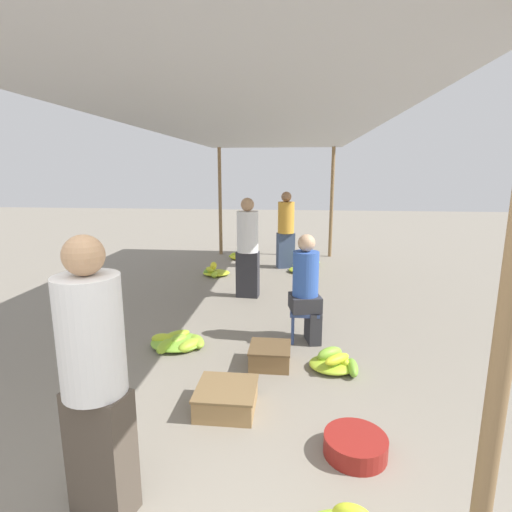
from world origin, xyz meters
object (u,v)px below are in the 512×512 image
(crate_mid, at_px, (226,398))
(stool, at_px, (305,316))
(banana_pile_right_0, at_px, (336,362))
(banana_pile_left_0, at_px, (215,272))
(vendor_foreground, at_px, (95,377))
(banana_pile_right_2, at_px, (303,268))
(shopper_walking_far, at_px, (286,229))
(banana_pile_left_1, at_px, (178,342))
(banana_pile_left_2, at_px, (240,256))
(shopper_walking_mid, at_px, (248,246))
(crate_near, at_px, (270,356))
(banana_pile_right_3, at_px, (311,260))
(vendor_seated, at_px, (307,287))
(basin_black, at_px, (355,445))

(crate_mid, bearing_deg, stool, 65.82)
(stool, bearing_deg, banana_pile_right_0, -65.26)
(banana_pile_left_0, xyz_separation_m, crate_mid, (1.01, -4.36, 0.02))
(vendor_foreground, height_order, crate_mid, vendor_foreground)
(banana_pile_right_2, bearing_deg, banana_pile_right_0, -85.83)
(shopper_walking_far, bearing_deg, banana_pile_left_1, -105.26)
(banana_pile_right_2, bearing_deg, banana_pile_left_1, -112.00)
(banana_pile_left_2, height_order, crate_mid, crate_mid)
(banana_pile_left_0, bearing_deg, vendor_foreground, -84.96)
(banana_pile_right_0, distance_m, shopper_walking_mid, 2.71)
(banana_pile_right_2, distance_m, crate_mid, 4.84)
(vendor_foreground, bearing_deg, crate_near, 66.14)
(vendor_foreground, relative_size, banana_pile_left_1, 2.43)
(banana_pile_right_0, relative_size, banana_pile_right_3, 0.97)
(vendor_foreground, xyz_separation_m, stool, (1.21, 2.58, -0.55))
(banana_pile_right_2, bearing_deg, vendor_foreground, -101.85)
(banana_pile_right_2, bearing_deg, crate_near, -95.58)
(banana_pile_left_0, bearing_deg, banana_pile_left_1, -85.64)
(vendor_seated, relative_size, banana_pile_right_3, 2.59)
(banana_pile_left_1, distance_m, banana_pile_right_0, 1.79)
(banana_pile_left_0, distance_m, crate_mid, 4.48)
(basin_black, relative_size, banana_pile_left_0, 0.84)
(banana_pile_left_0, height_order, banana_pile_left_1, banana_pile_left_0)
(banana_pile_left_0, height_order, banana_pile_left_2, banana_pile_left_0)
(banana_pile_left_2, distance_m, banana_pile_right_2, 1.85)
(banana_pile_left_1, height_order, crate_near, crate_near)
(basin_black, distance_m, banana_pile_right_3, 6.01)
(basin_black, xyz_separation_m, banana_pile_left_2, (-1.76, 6.40, -0.01))
(banana_pile_left_0, relative_size, crate_near, 1.27)
(banana_pile_right_0, height_order, crate_near, crate_near)
(banana_pile_right_2, relative_size, crate_near, 1.31)
(crate_near, bearing_deg, vendor_seated, 60.30)
(vendor_seated, bearing_deg, crate_mid, -114.80)
(basin_black, bearing_deg, vendor_foreground, -157.72)
(vendor_seated, xyz_separation_m, banana_pile_left_1, (-1.46, -0.33, -0.60))
(stool, xyz_separation_m, crate_near, (-0.36, -0.67, -0.20))
(banana_pile_right_2, height_order, shopper_walking_mid, shopper_walking_mid)
(vendor_foreground, distance_m, banana_pile_right_2, 6.05)
(stool, bearing_deg, vendor_foreground, -115.07)
(banana_pile_left_2, bearing_deg, banana_pile_left_0, -99.45)
(vendor_seated, relative_size, banana_pile_left_0, 2.38)
(basin_black, xyz_separation_m, crate_mid, (-1.01, 0.45, 0.03))
(banana_pile_right_2, bearing_deg, basin_black, -86.61)
(banana_pile_right_0, xyz_separation_m, shopper_walking_far, (-0.66, 4.37, 0.74))
(crate_near, distance_m, shopper_walking_far, 4.41)
(vendor_foreground, bearing_deg, banana_pile_left_0, 95.04)
(banana_pile_left_2, bearing_deg, crate_near, -78.29)
(banana_pile_left_0, bearing_deg, vendor_seated, -59.32)
(crate_near, bearing_deg, shopper_walking_far, 89.76)
(banana_pile_right_3, bearing_deg, shopper_walking_mid, -113.77)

